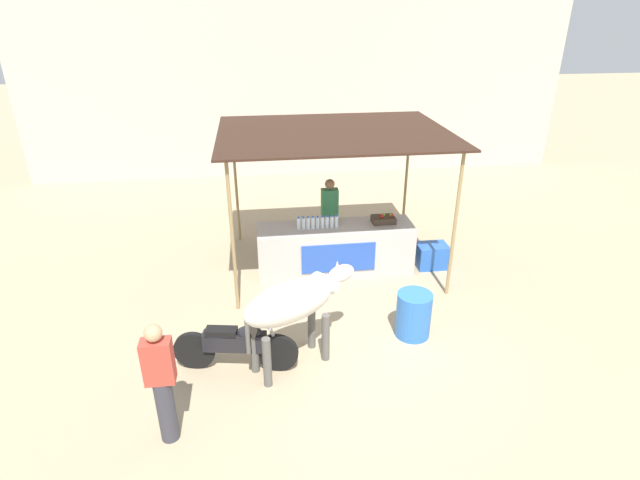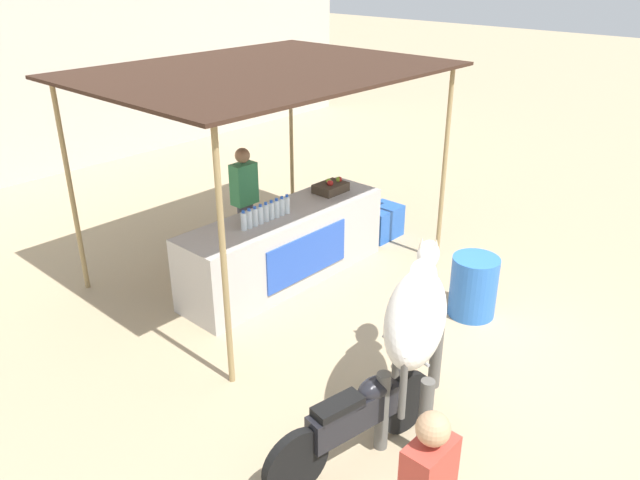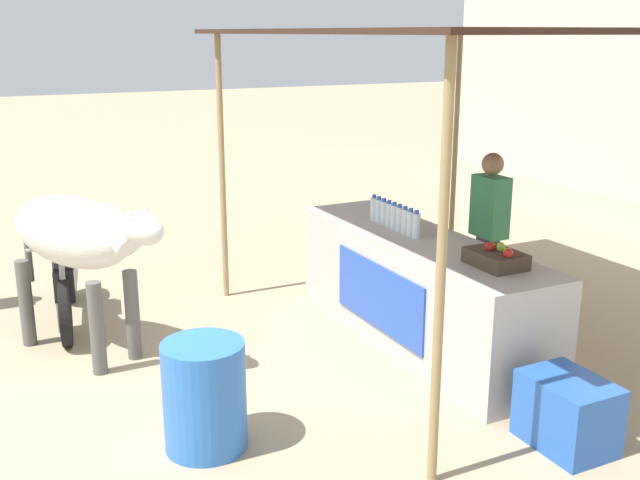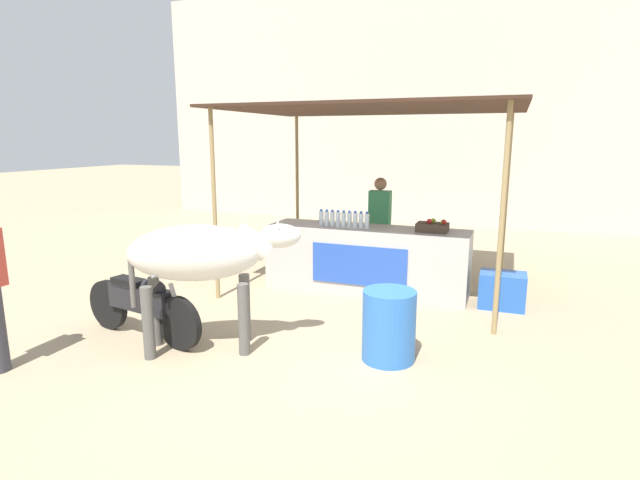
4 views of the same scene
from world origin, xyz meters
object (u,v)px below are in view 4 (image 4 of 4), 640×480
at_px(fruit_crate, 433,227).
at_px(water_barrel, 389,325).
at_px(stall_counter, 366,259).
at_px(cooler_box, 502,290).
at_px(vendor_behind_counter, 380,227).
at_px(cow, 202,257).
at_px(motorcycle_parked, 142,303).

bearing_deg(fruit_crate, water_barrel, -91.71).
height_order(stall_counter, cooler_box, stall_counter).
height_order(vendor_behind_counter, cooler_box, vendor_behind_counter).
bearing_deg(vendor_behind_counter, cow, -106.71).
relative_size(vendor_behind_counter, cooler_box, 2.75).
height_order(water_barrel, cow, cow).
distance_m(water_barrel, motorcycle_parked, 2.79).
distance_m(vendor_behind_counter, cow, 3.63).
distance_m(stall_counter, cooler_box, 1.96).
bearing_deg(stall_counter, fruit_crate, 3.11).
bearing_deg(cooler_box, stall_counter, 177.14).
height_order(stall_counter, vendor_behind_counter, vendor_behind_counter).
relative_size(cooler_box, water_barrel, 0.81).
bearing_deg(stall_counter, motorcycle_parked, -124.27).
xyz_separation_m(cow, motorcycle_parked, (-0.82, -0.01, -0.60)).
xyz_separation_m(water_barrel, motorcycle_parked, (-2.75, -0.47, 0.06)).
xyz_separation_m(stall_counter, motorcycle_parked, (-1.86, -2.73, -0.05)).
height_order(cooler_box, water_barrel, water_barrel).
bearing_deg(cooler_box, fruit_crate, 171.45).
relative_size(stall_counter, water_barrel, 4.03).
distance_m(fruit_crate, vendor_behind_counter, 1.19).
relative_size(fruit_crate, cow, 0.25).
bearing_deg(fruit_crate, cow, -125.70).
distance_m(vendor_behind_counter, water_barrel, 3.18).
xyz_separation_m(vendor_behind_counter, cow, (-1.04, -3.47, 0.18)).
relative_size(cow, motorcycle_parked, 1.00).
bearing_deg(cooler_box, motorcycle_parked, -145.31).
bearing_deg(stall_counter, vendor_behind_counter, 89.64).
distance_m(cooler_box, cow, 4.05).
bearing_deg(cow, vendor_behind_counter, 73.29).
relative_size(stall_counter, motorcycle_parked, 1.68).
distance_m(stall_counter, fruit_crate, 1.10).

